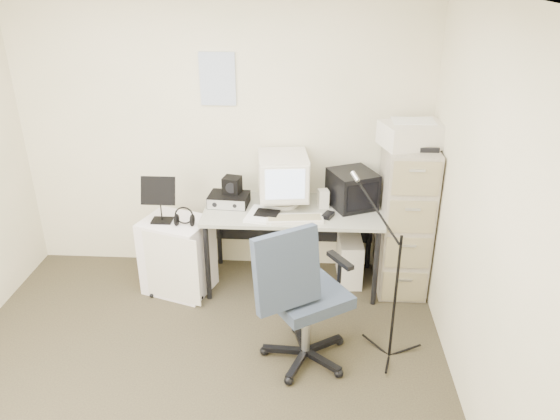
# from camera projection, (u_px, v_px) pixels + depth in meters

# --- Properties ---
(floor) EXTENTS (3.60, 3.60, 0.01)m
(floor) POSITION_uv_depth(u_px,v_px,m) (190.00, 396.00, 3.67)
(floor) COLOR #2C261B
(floor) RESTS_ON ground
(wall_back) EXTENTS (3.60, 0.02, 2.50)m
(wall_back) POSITION_uv_depth(u_px,v_px,m) (223.00, 136.00, 4.76)
(wall_back) COLOR beige
(wall_back) RESTS_ON ground
(wall_right) EXTENTS (0.02, 3.60, 2.50)m
(wall_right) POSITION_uv_depth(u_px,v_px,m) (494.00, 239.00, 3.04)
(wall_right) COLOR beige
(wall_right) RESTS_ON ground
(wall_calendar) EXTENTS (0.30, 0.02, 0.44)m
(wall_calendar) POSITION_uv_depth(u_px,v_px,m) (218.00, 79.00, 4.54)
(wall_calendar) COLOR white
(wall_calendar) RESTS_ON wall_back
(filing_cabinet) EXTENTS (0.40, 0.60, 1.30)m
(filing_cabinet) POSITION_uv_depth(u_px,v_px,m) (404.00, 219.00, 4.64)
(filing_cabinet) COLOR #AEA18D
(filing_cabinet) RESTS_ON floor
(printer) EXTENTS (0.57, 0.46, 0.19)m
(printer) POSITION_uv_depth(u_px,v_px,m) (413.00, 134.00, 4.33)
(printer) COLOR beige
(printer) RESTS_ON filing_cabinet
(desk) EXTENTS (1.50, 0.70, 0.73)m
(desk) POSITION_uv_depth(u_px,v_px,m) (292.00, 246.00, 4.79)
(desk) COLOR #A1A18E
(desk) RESTS_ON floor
(crt_monitor) EXTENTS (0.46, 0.47, 0.45)m
(crt_monitor) POSITION_uv_depth(u_px,v_px,m) (283.00, 180.00, 4.63)
(crt_monitor) COLOR beige
(crt_monitor) RESTS_ON desk
(crt_tv) EXTENTS (0.46, 0.47, 0.31)m
(crt_tv) POSITION_uv_depth(u_px,v_px,m) (352.00, 189.00, 4.63)
(crt_tv) COLOR black
(crt_tv) RESTS_ON desk
(desk_speaker) EXTENTS (0.10, 0.10, 0.16)m
(desk_speaker) POSITION_uv_depth(u_px,v_px,m) (323.00, 199.00, 4.63)
(desk_speaker) COLOR beige
(desk_speaker) RESTS_ON desk
(keyboard) EXTENTS (0.48, 0.21, 0.03)m
(keyboard) POSITION_uv_depth(u_px,v_px,m) (295.00, 219.00, 4.42)
(keyboard) COLOR beige
(keyboard) RESTS_ON desk
(mouse) EXTENTS (0.11, 0.14, 0.04)m
(mouse) POSITION_uv_depth(u_px,v_px,m) (328.00, 215.00, 4.48)
(mouse) COLOR black
(mouse) RESTS_ON desk
(radio_receiver) EXTENTS (0.35, 0.27, 0.10)m
(radio_receiver) POSITION_uv_depth(u_px,v_px,m) (229.00, 199.00, 4.69)
(radio_receiver) COLOR black
(radio_receiver) RESTS_ON desk
(radio_speaker) EXTENTS (0.17, 0.16, 0.14)m
(radio_speaker) POSITION_uv_depth(u_px,v_px,m) (232.00, 185.00, 4.68)
(radio_speaker) COLOR black
(radio_speaker) RESTS_ON radio_receiver
(papers) EXTENTS (0.29, 0.36, 0.02)m
(papers) POSITION_uv_depth(u_px,v_px,m) (262.00, 215.00, 4.51)
(papers) COLOR white
(papers) RESTS_ON desk
(pc_tower) EXTENTS (0.21, 0.45, 0.41)m
(pc_tower) POSITION_uv_depth(u_px,v_px,m) (349.00, 258.00, 4.91)
(pc_tower) COLOR beige
(pc_tower) RESTS_ON floor
(office_chair) EXTENTS (0.90, 0.90, 1.13)m
(office_chair) POSITION_uv_depth(u_px,v_px,m) (307.00, 293.00, 3.77)
(office_chair) COLOR #2E3A4B
(office_chair) RESTS_ON floor
(side_cart) EXTENTS (0.65, 0.58, 0.67)m
(side_cart) POSITION_uv_depth(u_px,v_px,m) (178.00, 255.00, 4.71)
(side_cart) COLOR white
(side_cart) RESTS_ON floor
(music_stand) EXTENTS (0.29, 0.18, 0.41)m
(music_stand) POSITION_uv_depth(u_px,v_px,m) (160.00, 199.00, 4.47)
(music_stand) COLOR black
(music_stand) RESTS_ON side_cart
(headphones) EXTENTS (0.19, 0.19, 0.03)m
(headphones) POSITION_uv_depth(u_px,v_px,m) (184.00, 219.00, 4.48)
(headphones) COLOR black
(headphones) RESTS_ON side_cart
(mic_stand) EXTENTS (0.03, 0.03, 1.31)m
(mic_stand) POSITION_uv_depth(u_px,v_px,m) (397.00, 280.00, 3.76)
(mic_stand) COLOR black
(mic_stand) RESTS_ON floor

